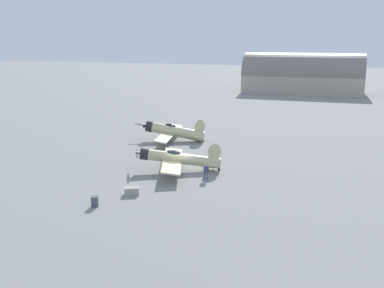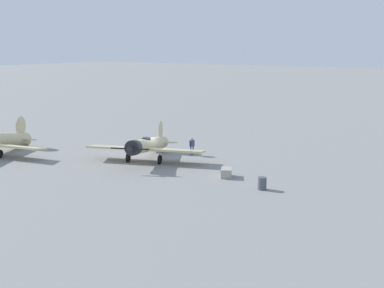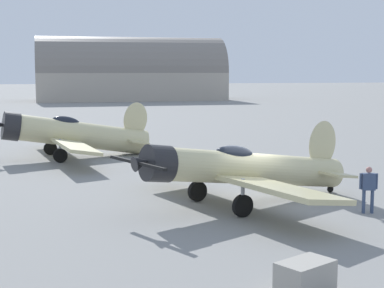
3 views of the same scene
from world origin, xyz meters
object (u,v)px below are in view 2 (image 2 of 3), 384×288
object	(u,v)px
fuel_drum	(262,183)
airplane_foreground	(147,145)
ground_crew_mechanic	(192,145)
equipment_crate	(226,173)

from	to	relation	value
fuel_drum	airplane_foreground	bearing A→B (deg)	168.98
airplane_foreground	ground_crew_mechanic	world-z (taller)	airplane_foreground
airplane_foreground	fuel_drum	bearing A→B (deg)	58.25
ground_crew_mechanic	fuel_drum	distance (m)	12.72
ground_crew_mechanic	equipment_crate	bearing A→B (deg)	155.18
fuel_drum	equipment_crate	bearing A→B (deg)	158.65
airplane_foreground	equipment_crate	bearing A→B (deg)	63.11
ground_crew_mechanic	equipment_crate	size ratio (longest dim) A/B	1.08
ground_crew_mechanic	fuel_drum	size ratio (longest dim) A/B	1.83
equipment_crate	fuel_drum	world-z (taller)	fuel_drum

